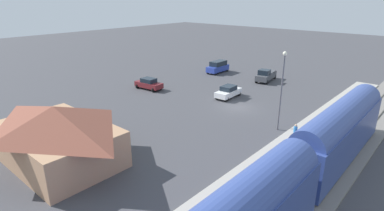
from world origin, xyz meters
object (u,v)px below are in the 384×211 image
(pedestrian_on_platform, at_px, (295,131))
(sedan_white, at_px, (228,92))
(station_building, at_px, (57,133))
(suv_blue, at_px, (218,67))
(pickup_charcoal, at_px, (266,75))
(light_pole_near_platform, at_px, (282,83))
(sedan_maroon, at_px, (149,84))

(pedestrian_on_platform, xyz_separation_m, sedan_white, (13.27, -7.79, -0.40))
(station_building, relative_size, suv_blue, 2.36)
(suv_blue, xyz_separation_m, pickup_charcoal, (-9.84, -0.39, -0.12))
(sedan_white, bearing_deg, light_pole_near_platform, 151.05)
(station_building, height_order, light_pole_near_platform, light_pole_near_platform)
(sedan_white, bearing_deg, station_building, 88.44)
(station_building, distance_m, light_pole_near_platform, 22.05)
(suv_blue, height_order, sedan_white, suv_blue)
(sedan_white, relative_size, light_pole_near_platform, 0.54)
(pedestrian_on_platform, height_order, suv_blue, suv_blue)
(sedan_white, xyz_separation_m, light_pole_near_platform, (-10.53, 5.83, 4.41))
(pedestrian_on_platform, bearing_deg, sedan_white, -30.43)
(station_building, relative_size, light_pole_near_platform, 1.37)
(sedan_maroon, height_order, pickup_charcoal, pickup_charcoal)
(station_building, relative_size, sedan_white, 2.55)
(station_building, xyz_separation_m, suv_blue, (9.62, -36.01, -1.51))
(sedan_maroon, xyz_separation_m, pickup_charcoal, (-11.30, -16.36, 0.15))
(station_building, xyz_separation_m, sedan_white, (-0.67, -24.64, -1.78))
(sedan_maroon, height_order, light_pole_near_platform, light_pole_near_platform)
(pickup_charcoal, height_order, sedan_white, pickup_charcoal)
(suv_blue, relative_size, sedan_white, 1.08)
(pedestrian_on_platform, bearing_deg, light_pole_near_platform, -35.74)
(suv_blue, distance_m, pickup_charcoal, 9.84)
(suv_blue, distance_m, sedan_maroon, 16.03)
(suv_blue, relative_size, pickup_charcoal, 0.88)
(pickup_charcoal, xyz_separation_m, sedan_white, (-0.46, 11.76, -0.15))
(pickup_charcoal, distance_m, sedan_white, 11.77)
(pickup_charcoal, bearing_deg, station_building, 89.67)
(sedan_white, height_order, light_pole_near_platform, light_pole_near_platform)
(station_building, bearing_deg, light_pole_near_platform, -120.77)
(pickup_charcoal, bearing_deg, pedestrian_on_platform, 125.06)
(sedan_white, bearing_deg, sedan_maroon, 21.35)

